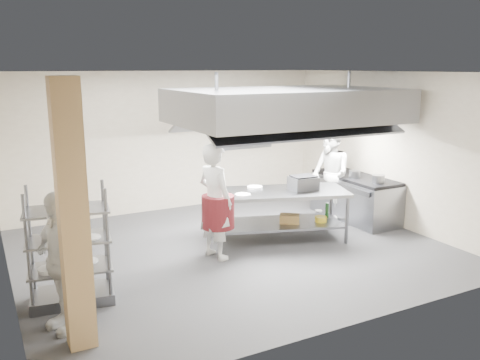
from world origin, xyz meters
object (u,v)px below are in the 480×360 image
chef_head (215,201)px  chef_line (330,174)px  griddle (303,183)px  cooking_range (355,199)px  pass_rack (69,246)px  island (279,215)px  chef_plating (61,261)px  stockpot (354,174)px

chef_head → chef_line: (3.01, 0.90, -0.02)m
chef_head → chef_line: 3.14m
griddle → cooking_range: bearing=19.5°
pass_rack → cooking_range: bearing=21.0°
island → pass_rack: pass_rack is taller
island → griddle: size_ratio=5.12×
chef_plating → stockpot: chef_plating is taller
cooking_range → stockpot: stockpot is taller
chef_head → chef_line: chef_head is taller
pass_rack → chef_plating: (-0.20, -0.69, 0.06)m
cooking_range → island: bearing=-169.7°
pass_rack → griddle: (4.23, 0.76, 0.23)m
chef_line → stockpot: size_ratio=8.45×
island → chef_head: size_ratio=1.26×
pass_rack → griddle: 4.30m
island → pass_rack: 3.91m
chef_head → stockpot: 3.38m
chef_plating → griddle: chef_plating is taller
chef_head → chef_plating: (-2.59, -1.28, -0.10)m
island → cooking_range: size_ratio=1.21×
island → chef_plating: 4.31m
chef_head → griddle: 1.85m
cooking_range → chef_plating: size_ratio=1.17×
chef_head → pass_rack: bearing=87.8°
cooking_range → stockpot: (-0.15, -0.12, 0.56)m
cooking_range → chef_line: chef_line is taller
island → stockpot: (1.93, 0.26, 0.52)m
chef_head → stockpot: (3.34, 0.54, 0.02)m
cooking_range → chef_plating: (-6.08, -1.94, 0.43)m
chef_head → cooking_range: bearing=-95.4°
chef_line → chef_plating: bearing=-58.8°
griddle → stockpot: 1.55m
cooking_range → stockpot: bearing=-140.1°
island → cooking_range: 2.11m
griddle → chef_plating: bearing=-159.1°
island → stockpot: bearing=25.8°
cooking_range → griddle: (-1.65, -0.49, 0.61)m
island → pass_rack: bearing=-148.8°
chef_line → chef_plating: size_ratio=1.10×
chef_line → stockpot: chef_line is taller
chef_plating → griddle: 4.66m
pass_rack → island: bearing=22.0°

